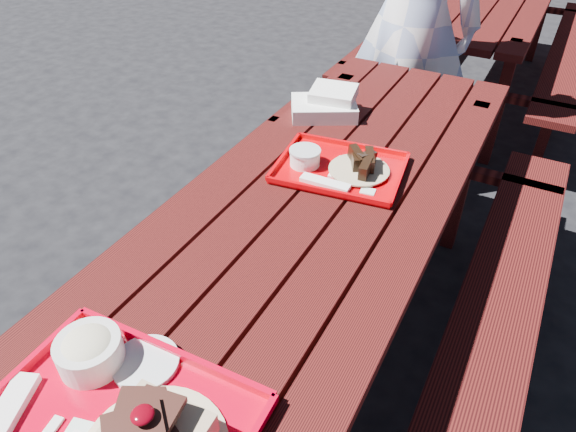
% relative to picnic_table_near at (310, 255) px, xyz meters
% --- Properties ---
extents(ground, '(60.00, 60.00, 0.00)m').
position_rel_picnic_table_near_xyz_m(ground, '(0.00, 0.00, -0.56)').
color(ground, black).
rests_on(ground, ground).
extents(picnic_table_near, '(1.41, 2.40, 0.75)m').
position_rel_picnic_table_near_xyz_m(picnic_table_near, '(0.00, 0.00, 0.00)').
color(picnic_table_near, '#4A110E').
rests_on(picnic_table_near, ground).
extents(picnic_table_far, '(1.41, 2.40, 0.75)m').
position_rel_picnic_table_near_xyz_m(picnic_table_far, '(0.00, 2.80, 0.00)').
color(picnic_table_far, '#4A110E').
rests_on(picnic_table_far, ground).
extents(near_tray, '(0.52, 0.44, 0.16)m').
position_rel_picnic_table_near_xyz_m(near_tray, '(-0.02, -0.79, 0.23)').
color(near_tray, red).
rests_on(near_tray, picnic_table_near).
extents(far_tray, '(0.44, 0.36, 0.07)m').
position_rel_picnic_table_near_xyz_m(far_tray, '(-0.01, 0.22, 0.21)').
color(far_tray, '#C80006').
rests_on(far_tray, picnic_table_near).
extents(white_cloth, '(0.30, 0.28, 0.10)m').
position_rel_picnic_table_near_xyz_m(white_cloth, '(-0.22, 0.58, 0.23)').
color(white_cloth, white).
rests_on(white_cloth, picnic_table_near).
extents(person, '(0.67, 0.45, 1.80)m').
position_rel_picnic_table_near_xyz_m(person, '(-0.16, 1.42, 0.34)').
color(person, '#A5B7E3').
rests_on(person, ground).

